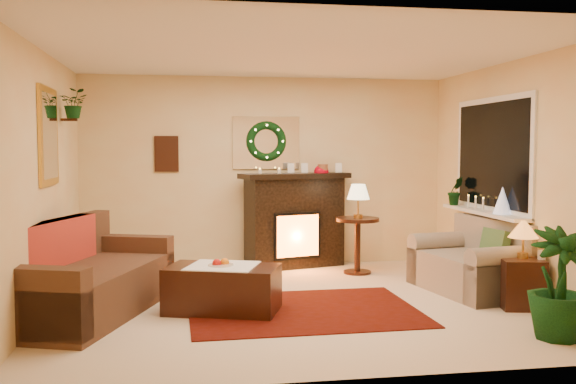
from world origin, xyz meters
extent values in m
plane|color=beige|center=(0.00, 0.00, 0.00)|extent=(5.00, 5.00, 0.00)
plane|color=white|center=(0.00, 0.00, 2.60)|extent=(5.00, 5.00, 0.00)
plane|color=#EFD88C|center=(0.00, 2.25, 1.30)|extent=(5.00, 5.00, 0.00)
plane|color=#EFD88C|center=(0.00, -2.25, 1.30)|extent=(5.00, 5.00, 0.00)
plane|color=#EFD88C|center=(-2.50, 0.00, 1.30)|extent=(4.50, 4.50, 0.00)
plane|color=#EFD88C|center=(2.50, 0.00, 1.30)|extent=(4.50, 4.50, 0.00)
cube|color=#5E0912|center=(0.04, -0.33, 0.01)|extent=(2.31, 1.75, 0.01)
cube|color=#3E2D1D|center=(-2.04, -0.13, 0.43)|extent=(1.60, 2.33, 0.92)
cube|color=#AF3817|center=(-2.06, 0.03, 0.46)|extent=(0.85, 1.38, 0.02)
cube|color=black|center=(0.37, 2.04, 0.55)|extent=(1.39, 0.76, 1.22)
sphere|color=#BB0013|center=(0.74, 2.04, 1.30)|extent=(0.20, 0.20, 0.20)
cylinder|color=#FFFACD|center=(-0.12, 1.99, 1.26)|extent=(0.05, 0.05, 0.16)
cylinder|color=white|center=(0.15, 2.02, 1.26)|extent=(0.06, 0.06, 0.17)
cube|color=white|center=(0.00, 2.23, 1.70)|extent=(0.92, 0.02, 0.72)
torus|color=#194719|center=(0.00, 2.19, 1.72)|extent=(0.55, 0.11, 0.55)
cube|color=#381E11|center=(-1.35, 2.23, 1.55)|extent=(0.32, 0.03, 0.48)
cube|color=gold|center=(-2.48, 0.30, 1.75)|extent=(0.03, 0.84, 1.00)
imported|color=#194719|center=(-2.34, 1.05, 1.97)|extent=(0.33, 0.28, 0.36)
cube|color=tan|center=(2.06, 0.20, 0.42)|extent=(1.05, 1.54, 0.82)
cube|color=white|center=(2.48, 0.55, 1.55)|extent=(0.03, 1.86, 1.36)
cube|color=black|center=(2.47, 0.55, 1.55)|extent=(0.02, 1.70, 1.22)
cube|color=white|center=(2.38, 0.55, 0.87)|extent=(0.22, 1.86, 0.04)
cone|color=white|center=(2.40, 0.13, 1.04)|extent=(0.21, 0.21, 0.32)
imported|color=#214B22|center=(2.35, 1.27, 1.08)|extent=(0.26, 0.21, 0.48)
cylinder|color=#502B18|center=(1.09, 1.45, 0.33)|extent=(0.72, 0.72, 0.73)
cone|color=#F9EBA8|center=(1.09, 1.41, 0.88)|extent=(0.29, 0.29, 0.45)
cube|color=#341D12|center=(2.26, -0.56, 0.27)|extent=(0.49, 0.49, 0.51)
cone|color=#F28943|center=(2.29, -0.53, 0.74)|extent=(0.30, 0.30, 0.44)
cube|color=black|center=(-0.75, -0.24, 0.21)|extent=(1.23, 0.92, 0.46)
cylinder|color=silver|center=(-0.77, -0.24, 0.45)|extent=(0.25, 0.25, 0.06)
imported|color=#104014|center=(2.03, -1.60, 0.45)|extent=(1.71, 1.71, 2.87)
camera|label=1|loc=(-1.12, -6.55, 1.64)|focal=40.00mm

